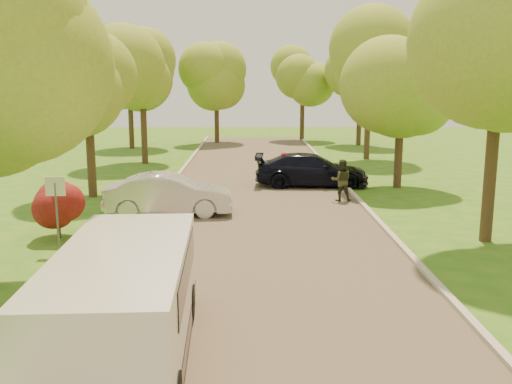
{
  "coord_description": "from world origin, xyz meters",
  "views": [
    {
      "loc": [
        -0.37,
        -11.68,
        4.74
      ],
      "look_at": [
        -0.17,
        6.2,
        1.3
      ],
      "focal_mm": 40.0,
      "sensor_mm": 36.0,
      "label": 1
    }
  ],
  "objects_px": {
    "minivan": "(124,303)",
    "longboard": "(158,287)",
    "dark_sedan": "(311,170)",
    "person_olive": "(341,180)",
    "skateboarder": "(157,254)",
    "silver_sedan": "(169,195)",
    "person_striped": "(283,169)",
    "street_sign": "(56,198)"
  },
  "relations": [
    {
      "from": "dark_sedan",
      "to": "skateboarder",
      "type": "distance_m",
      "value": 14.44
    },
    {
      "from": "skateboarder",
      "to": "longboard",
      "type": "bearing_deg",
      "value": 180.0
    },
    {
      "from": "longboard",
      "to": "skateboarder",
      "type": "distance_m",
      "value": 0.8
    },
    {
      "from": "dark_sedan",
      "to": "longboard",
      "type": "distance_m",
      "value": 14.46
    },
    {
      "from": "person_striped",
      "to": "minivan",
      "type": "bearing_deg",
      "value": 58.86
    },
    {
      "from": "minivan",
      "to": "silver_sedan",
      "type": "distance_m",
      "value": 11.12
    },
    {
      "from": "street_sign",
      "to": "dark_sedan",
      "type": "distance_m",
      "value": 13.34
    },
    {
      "from": "street_sign",
      "to": "dark_sedan",
      "type": "xyz_separation_m",
      "value": [
        8.29,
        10.41,
        -0.81
      ]
    },
    {
      "from": "silver_sedan",
      "to": "dark_sedan",
      "type": "xyz_separation_m",
      "value": [
        5.79,
        5.83,
        0.0
      ]
    },
    {
      "from": "minivan",
      "to": "person_olive",
      "type": "height_order",
      "value": "minivan"
    },
    {
      "from": "dark_sedan",
      "to": "person_olive",
      "type": "distance_m",
      "value": 3.55
    },
    {
      "from": "person_olive",
      "to": "street_sign",
      "type": "bearing_deg",
      "value": 39.64
    },
    {
      "from": "street_sign",
      "to": "dark_sedan",
      "type": "height_order",
      "value": "street_sign"
    },
    {
      "from": "dark_sedan",
      "to": "person_olive",
      "type": "relative_size",
      "value": 3.07
    },
    {
      "from": "minivan",
      "to": "longboard",
      "type": "height_order",
      "value": "minivan"
    },
    {
      "from": "silver_sedan",
      "to": "skateboarder",
      "type": "height_order",
      "value": "skateboarder"
    },
    {
      "from": "person_striped",
      "to": "skateboarder",
      "type": "bearing_deg",
      "value": 55.94
    },
    {
      "from": "silver_sedan",
      "to": "minivan",
      "type": "bearing_deg",
      "value": -178.72
    },
    {
      "from": "person_striped",
      "to": "longboard",
      "type": "bearing_deg",
      "value": 55.94
    },
    {
      "from": "dark_sedan",
      "to": "silver_sedan",
      "type": "bearing_deg",
      "value": 138.38
    },
    {
      "from": "dark_sedan",
      "to": "person_olive",
      "type": "bearing_deg",
      "value": -163.15
    },
    {
      "from": "silver_sedan",
      "to": "person_olive",
      "type": "bearing_deg",
      "value": -73.04
    },
    {
      "from": "dark_sedan",
      "to": "person_olive",
      "type": "xyz_separation_m",
      "value": [
        0.84,
        -3.45,
        0.09
      ]
    },
    {
      "from": "silver_sedan",
      "to": "skateboarder",
      "type": "bearing_deg",
      "value": -176.92
    },
    {
      "from": "skateboarder",
      "to": "silver_sedan",
      "type": "bearing_deg",
      "value": -103.76
    },
    {
      "from": "street_sign",
      "to": "skateboarder",
      "type": "xyz_separation_m",
      "value": [
        3.3,
        -3.14,
        -0.68
      ]
    },
    {
      "from": "skateboarder",
      "to": "person_olive",
      "type": "distance_m",
      "value": 11.66
    },
    {
      "from": "minivan",
      "to": "longboard",
      "type": "xyz_separation_m",
      "value": [
        0.0,
        3.38,
        -0.97
      ]
    },
    {
      "from": "street_sign",
      "to": "person_striped",
      "type": "relative_size",
      "value": 1.37
    },
    {
      "from": "longboard",
      "to": "person_olive",
      "type": "xyz_separation_m",
      "value": [
        5.83,
        10.1,
        0.76
      ]
    },
    {
      "from": "minivan",
      "to": "dark_sedan",
      "type": "distance_m",
      "value": 17.65
    },
    {
      "from": "longboard",
      "to": "skateboarder",
      "type": "height_order",
      "value": "skateboarder"
    },
    {
      "from": "street_sign",
      "to": "skateboarder",
      "type": "height_order",
      "value": "street_sign"
    },
    {
      "from": "street_sign",
      "to": "person_olive",
      "type": "relative_size",
      "value": 1.28
    },
    {
      "from": "dark_sedan",
      "to": "longboard",
      "type": "relative_size",
      "value": 6.26
    },
    {
      "from": "longboard",
      "to": "person_olive",
      "type": "bearing_deg",
      "value": -139.69
    },
    {
      "from": "minivan",
      "to": "person_striped",
      "type": "height_order",
      "value": "minivan"
    },
    {
      "from": "skateboarder",
      "to": "person_olive",
      "type": "relative_size",
      "value": 0.92
    },
    {
      "from": "minivan",
      "to": "longboard",
      "type": "relative_size",
      "value": 6.57
    },
    {
      "from": "longboard",
      "to": "person_striped",
      "type": "distance_m",
      "value": 14.06
    },
    {
      "from": "street_sign",
      "to": "minivan",
      "type": "xyz_separation_m",
      "value": [
        3.3,
        -6.52,
        -0.5
      ]
    },
    {
      "from": "minivan",
      "to": "silver_sedan",
      "type": "height_order",
      "value": "minivan"
    }
  ]
}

